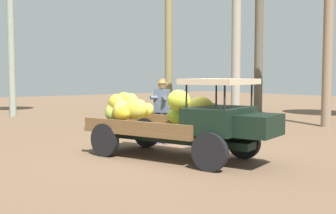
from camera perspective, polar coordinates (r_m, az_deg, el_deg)
name	(u,v)px	position (r m, az deg, el deg)	size (l,w,h in m)	color
ground_plane	(168,154)	(10.53, 0.04, -6.20)	(60.00, 60.00, 0.00)	brown
truck	(178,118)	(9.85, 1.30, -1.50)	(4.66, 2.77, 1.83)	black
farmer	(162,107)	(11.90, -0.82, 0.01)	(0.57, 0.54, 1.81)	#534E76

